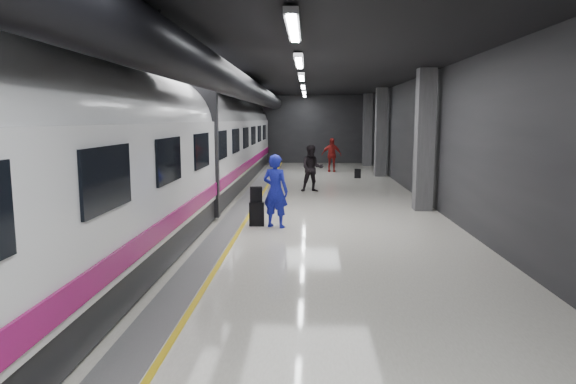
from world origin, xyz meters
TOP-DOWN VIEW (x-y plane):
  - ground at (0.00, 0.00)m, footprint 40.00×40.00m
  - platform_hall at (-0.29, 0.96)m, footprint 10.02×40.02m
  - train at (-3.25, -0.00)m, footprint 3.05×38.00m
  - traveler_main at (-0.03, -0.88)m, footprint 0.85×0.72m
  - suitcase_main at (-0.56, -0.71)m, footprint 0.41×0.27m
  - shoulder_bag at (-0.58, -0.69)m, footprint 0.35×0.24m
  - traveler_far_a at (1.00, 6.08)m, footprint 0.97×0.78m
  - traveler_far_b at (2.14, 14.15)m, footprint 1.11×0.47m
  - suitcase_far at (3.32, 11.02)m, footprint 0.33×0.24m

SIDE VIEW (x-z plane):
  - ground at x=0.00m, z-range 0.00..0.00m
  - suitcase_far at x=3.32m, z-range 0.00..0.46m
  - suitcase_main at x=-0.56m, z-range 0.00..0.66m
  - shoulder_bag at x=-0.58m, z-range 0.66..1.09m
  - traveler_far_b at x=2.14m, z-range 0.00..1.88m
  - traveler_far_a at x=1.00m, z-range 0.00..1.90m
  - traveler_main at x=-0.03m, z-range 0.00..1.99m
  - train at x=-3.25m, z-range 0.04..4.09m
  - platform_hall at x=-0.29m, z-range 1.28..5.79m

